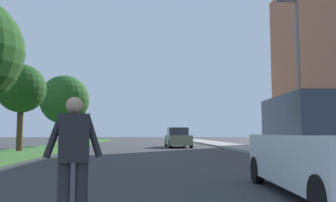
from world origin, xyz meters
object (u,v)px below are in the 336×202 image
street_lamp_right (296,61)px  sedan_midblock (178,138)px  suv_crossing (324,148)px  tree_far (21,89)px  pedestrian_performer (73,156)px  tree_distant (65,100)px

street_lamp_right → sedan_midblock: bearing=106.8°
suv_crossing → sedan_midblock: size_ratio=1.03×
tree_far → street_lamp_right: bearing=-22.0°
tree_far → suv_crossing: tree_far is taller
street_lamp_right → pedestrian_performer: street_lamp_right is taller
street_lamp_right → pedestrian_performer: (-8.09, -11.29, -3.66)m
tree_far → sedan_midblock: (10.31, 8.09, -3.09)m
street_lamp_right → suv_crossing: size_ratio=1.59×
tree_distant → suv_crossing: size_ratio=1.22×
suv_crossing → tree_distant: bearing=113.6°
tree_far → sedan_midblock: size_ratio=1.13×
tree_far → sedan_midblock: tree_far is taller
sedan_midblock → pedestrian_performer: bearing=-98.7°
tree_far → tree_distant: 7.87m
street_lamp_right → tree_far: bearing=158.0°
sedan_midblock → street_lamp_right: bearing=-73.2°
tree_far → suv_crossing: bearing=-54.2°
street_lamp_right → tree_distant: bearing=134.9°
street_lamp_right → sedan_midblock: street_lamp_right is taller
pedestrian_performer → street_lamp_right: bearing=54.4°
tree_far → tree_distant: tree_distant is taller
tree_far → pedestrian_performer: size_ratio=3.08×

